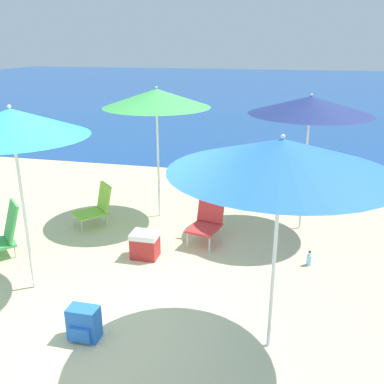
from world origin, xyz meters
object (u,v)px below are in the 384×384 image
beach_chair_red (207,219)px  seagull (192,182)px  cooler_box (145,245)px  beach_umbrella_navy (311,105)px  beach_chair_green (5,232)px  backpack_blue (84,324)px  beach_chair_lime (97,206)px  water_bottle (309,260)px  beach_umbrella_blue (282,156)px  beach_umbrella_teal (12,123)px  beach_umbrella_green (156,98)px

beach_chair_red → seagull: size_ratio=2.76×
beach_chair_red → cooler_box: beach_chair_red is taller
beach_umbrella_navy → beach_chair_green: (-4.14, -1.92, -1.66)m
backpack_blue → beach_chair_green: bearing=143.1°
beach_chair_lime → water_bottle: 3.49m
beach_chair_green → water_bottle: bearing=52.7°
beach_umbrella_navy → beach_umbrella_blue: (-0.32, -3.06, -0.02)m
beach_umbrella_blue → beach_chair_lime: bearing=141.1°
beach_umbrella_navy → cooler_box: bearing=-144.4°
beach_umbrella_teal → water_bottle: size_ratio=10.62×
beach_umbrella_green → backpack_blue: size_ratio=6.20×
backpack_blue → cooler_box: cooler_box is taller
beach_umbrella_green → seagull: beach_umbrella_green is taller
beach_umbrella_navy → beach_chair_red: size_ratio=2.95×
beach_umbrella_green → water_bottle: bearing=-26.0°
beach_umbrella_navy → beach_chair_lime: beach_umbrella_navy is taller
beach_umbrella_teal → seagull: 4.76m
beach_chair_lime → backpack_blue: size_ratio=1.94×
beach_umbrella_blue → beach_umbrella_teal: (-2.94, 0.44, 0.09)m
water_bottle → cooler_box: size_ratio=0.56×
seagull → backpack_blue: bearing=-89.8°
beach_umbrella_teal → backpack_blue: beach_umbrella_teal is taller
beach_chair_red → beach_chair_lime: size_ratio=1.06×
beach_umbrella_blue → beach_umbrella_green: (-2.10, 3.04, 0.07)m
beach_umbrella_green → backpack_blue: bearing=-86.0°
beach_umbrella_teal → beach_chair_lime: size_ratio=3.24×
beach_chair_red → beach_umbrella_green: bearing=152.7°
beach_chair_lime → backpack_blue: bearing=-23.6°
beach_chair_green → cooler_box: size_ratio=2.03×
beach_chair_red → backpack_blue: (-0.79, -2.53, -0.20)m
beach_umbrella_green → seagull: size_ratio=8.35×
backpack_blue → beach_chair_red: bearing=72.6°
water_bottle → cooler_box: cooler_box is taller
beach_umbrella_blue → backpack_blue: (-1.87, -0.32, -1.81)m
beach_umbrella_blue → beach_chair_green: (-3.82, 1.14, -1.64)m
beach_chair_green → water_bottle: beach_chair_green is taller
seagull → beach_umbrella_green: bearing=-97.5°
beach_umbrella_green → beach_chair_lime: beach_umbrella_green is taller
beach_umbrella_teal → seagull: size_ratio=8.45×
beach_umbrella_blue → beach_umbrella_green: size_ratio=0.97×
beach_umbrella_green → beach_chair_green: bearing=-132.2°
beach_umbrella_navy → beach_umbrella_green: size_ratio=0.97×
beach_chair_red → water_bottle: beach_chair_red is taller
beach_umbrella_teal → beach_chair_lime: bearing=91.5°
beach_umbrella_navy → beach_chair_green: beach_umbrella_navy is taller
beach_chair_red → seagull: 2.60m
beach_umbrella_green → beach_chair_red: bearing=-39.1°
beach_chair_lime → beach_chair_green: beach_chair_green is taller
beach_chair_lime → beach_chair_red: bearing=37.9°
beach_umbrella_green → beach_chair_green: beach_umbrella_green is taller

